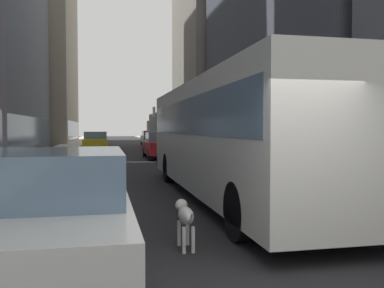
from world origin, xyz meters
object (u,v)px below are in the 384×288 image
(transit_bus, at_px, (230,132))
(car_grey_wagon, at_px, (151,138))
(car_red_coupe, at_px, (160,145))
(car_yellow_taxi, at_px, (96,142))
(car_white_van, at_px, (47,216))
(box_truck, at_px, (165,131))
(dalmatian_dog, at_px, (185,216))

(transit_bus, relative_size, car_grey_wagon, 2.68)
(car_red_coupe, bearing_deg, car_grey_wagon, 85.26)
(transit_bus, height_order, car_yellow_taxi, transit_bus)
(car_white_van, xyz_separation_m, box_truck, (5.60, 28.47, 0.84))
(transit_bus, height_order, box_truck, same)
(car_white_van, distance_m, car_red_coupe, 20.37)
(box_truck, distance_m, dalmatian_dog, 27.61)
(transit_bus, relative_size, box_truck, 1.54)
(car_white_van, height_order, box_truck, box_truck)
(car_yellow_taxi, relative_size, car_white_van, 0.87)
(car_red_coupe, relative_size, dalmatian_dog, 4.54)
(car_yellow_taxi, height_order, dalmatian_dog, car_yellow_taxi)
(car_white_van, xyz_separation_m, dalmatian_dog, (1.91, 1.13, -0.31))
(car_red_coupe, xyz_separation_m, dalmatian_dog, (-2.09, -18.85, -0.31))
(car_yellow_taxi, distance_m, car_white_van, 27.09)
(car_white_van, xyz_separation_m, car_red_coupe, (4.00, 19.97, -0.00))
(car_white_van, xyz_separation_m, car_grey_wagon, (5.60, 39.28, -0.00))
(transit_bus, xyz_separation_m, car_red_coupe, (0.00, 14.51, -0.96))
(transit_bus, bearing_deg, car_red_coupe, 90.00)
(dalmatian_dog, bearing_deg, car_white_van, -149.40)
(car_grey_wagon, bearing_deg, car_white_van, -98.11)
(transit_bus, distance_m, car_grey_wagon, 33.87)
(car_red_coupe, distance_m, box_truck, 8.69)
(transit_bus, distance_m, box_truck, 23.06)
(car_yellow_taxi, distance_m, car_grey_wagon, 13.42)
(car_yellow_taxi, xyz_separation_m, car_white_van, (-0.00, -27.09, 0.00))
(car_white_van, relative_size, car_grey_wagon, 1.07)
(transit_bus, distance_m, car_white_van, 6.84)
(car_yellow_taxi, bearing_deg, car_grey_wagon, 65.34)
(car_white_van, relative_size, dalmatian_dog, 4.80)
(car_grey_wagon, relative_size, box_truck, 0.57)
(transit_bus, bearing_deg, car_white_van, -126.19)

